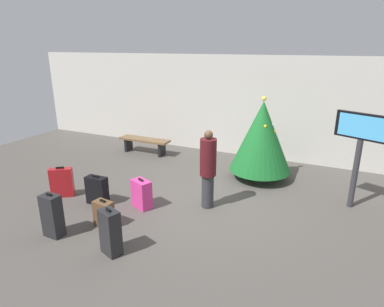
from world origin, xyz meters
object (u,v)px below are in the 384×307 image
at_px(waiting_bench, 145,142).
at_px(suitcase_3, 97,190).
at_px(traveller_0, 208,168).
at_px(suitcase_2, 62,182).
at_px(suitcase_1, 110,232).
at_px(suitcase_4, 52,216).
at_px(suitcase_5, 142,194).
at_px(suitcase_0, 104,214).
at_px(flight_info_kiosk, 360,141).
at_px(holiday_tree, 262,136).

xyz_separation_m(waiting_bench, suitcase_3, (0.98, -3.41, -0.06)).
xyz_separation_m(traveller_0, suitcase_2, (-3.19, -0.93, -0.55)).
relative_size(suitcase_1, suitcase_2, 1.15).
relative_size(traveller_0, suitcase_4, 2.02).
relative_size(waiting_bench, suitcase_5, 2.58).
height_order(suitcase_0, suitcase_2, suitcase_2).
relative_size(flight_info_kiosk, suitcase_2, 2.83).
bearing_deg(suitcase_3, suitcase_1, -43.16).
distance_m(suitcase_1, suitcase_3, 1.95).
height_order(holiday_tree, suitcase_4, holiday_tree).
distance_m(holiday_tree, waiting_bench, 3.93).
bearing_deg(suitcase_3, suitcase_2, -176.73).
xyz_separation_m(holiday_tree, waiting_bench, (-3.82, 0.50, -0.76)).
xyz_separation_m(waiting_bench, suitcase_2, (0.02, -3.46, -0.03)).
bearing_deg(suitcase_1, suitcase_2, 151.79).
bearing_deg(traveller_0, suitcase_1, -110.02).
relative_size(holiday_tree, flight_info_kiosk, 1.05).
relative_size(holiday_tree, suitcase_1, 2.60).
xyz_separation_m(waiting_bench, traveller_0, (3.21, -2.53, 0.52)).
bearing_deg(flight_info_kiosk, suitcase_4, -144.08).
bearing_deg(traveller_0, suitcase_3, -158.54).
distance_m(suitcase_2, suitcase_4, 1.70).
bearing_deg(suitcase_3, flight_info_kiosk, 23.55).
xyz_separation_m(suitcase_0, suitcase_4, (-0.60, -0.66, 0.15)).
height_order(suitcase_3, suitcase_4, suitcase_4).
bearing_deg(traveller_0, suitcase_5, -153.96).
height_order(suitcase_1, suitcase_2, suitcase_1).
relative_size(holiday_tree, suitcase_2, 2.99).
xyz_separation_m(holiday_tree, suitcase_4, (-2.70, -4.25, -0.73)).
height_order(flight_info_kiosk, suitcase_1, flight_info_kiosk).
height_order(flight_info_kiosk, suitcase_3, flight_info_kiosk).
height_order(suitcase_1, suitcase_4, suitcase_4).
bearing_deg(suitcase_5, suitcase_4, -117.44).
height_order(suitcase_3, suitcase_5, suitcase_3).
relative_size(holiday_tree, traveller_0, 1.27).
height_order(suitcase_2, suitcase_4, suitcase_4).
xyz_separation_m(suitcase_2, suitcase_3, (0.96, 0.05, -0.03)).
relative_size(suitcase_0, suitcase_1, 0.66).
distance_m(flight_info_kiosk, suitcase_3, 5.58).
relative_size(traveller_0, suitcase_2, 2.36).
relative_size(suitcase_1, suitcase_3, 1.25).
distance_m(waiting_bench, suitcase_1, 5.32).
xyz_separation_m(suitcase_0, suitcase_5, (0.23, 0.95, 0.05)).
distance_m(flight_info_kiosk, suitcase_4, 6.10).
relative_size(holiday_tree, suitcase_3, 3.25).
relative_size(suitcase_1, suitcase_5, 1.27).
xyz_separation_m(suitcase_0, suitcase_2, (-1.70, 0.63, 0.09)).
xyz_separation_m(holiday_tree, suitcase_0, (-2.10, -3.59, -0.87)).
distance_m(traveller_0, suitcase_2, 3.37).
xyz_separation_m(suitcase_1, suitcase_3, (-1.42, 1.33, -0.08)).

